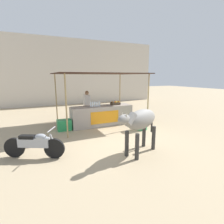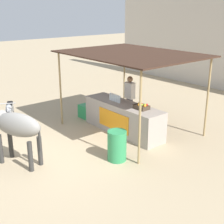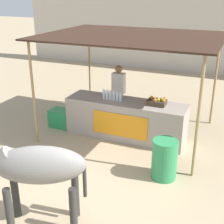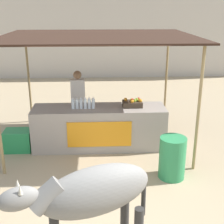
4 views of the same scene
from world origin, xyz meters
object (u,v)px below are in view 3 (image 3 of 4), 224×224
(cow, at_px, (36,167))
(water_barrel, at_px, (164,159))
(stall_counter, at_px, (126,119))
(vendor_behind_counter, at_px, (119,94))
(fruit_crate, at_px, (157,102))
(cooler_box, at_px, (61,118))

(cow, bearing_deg, water_barrel, 54.25)
(stall_counter, relative_size, vendor_behind_counter, 1.82)
(stall_counter, distance_m, fruit_crate, 0.95)
(vendor_behind_counter, bearing_deg, stall_counter, -56.13)
(cooler_box, height_order, cow, cow)
(cooler_box, distance_m, cow, 3.89)
(vendor_behind_counter, bearing_deg, fruit_crate, -28.77)
(stall_counter, relative_size, water_barrel, 3.66)
(cooler_box, height_order, water_barrel, water_barrel)
(fruit_crate, height_order, cooler_box, fruit_crate)
(cooler_box, bearing_deg, cow, -63.15)
(stall_counter, height_order, water_barrel, stall_counter)
(fruit_crate, bearing_deg, cow, -104.06)
(fruit_crate, bearing_deg, water_barrel, -67.99)
(vendor_behind_counter, height_order, cooler_box, vendor_behind_counter)
(cooler_box, bearing_deg, vendor_behind_counter, 32.46)
(water_barrel, height_order, cow, cow)
(cow, bearing_deg, fruit_crate, 75.94)
(stall_counter, height_order, cow, cow)
(stall_counter, xyz_separation_m, cooler_box, (-1.84, -0.10, -0.24))
(fruit_crate, bearing_deg, cooler_box, -176.69)
(vendor_behind_counter, distance_m, cow, 4.27)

